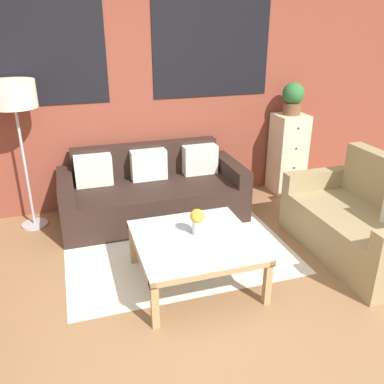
% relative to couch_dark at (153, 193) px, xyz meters
% --- Properties ---
extents(ground_plane, '(16.00, 16.00, 0.00)m').
position_rel_couch_dark_xyz_m(ground_plane, '(-0.10, -1.95, -0.29)').
color(ground_plane, '#8E6642').
extents(wall_back_brick, '(8.40, 0.09, 2.80)m').
position_rel_couch_dark_xyz_m(wall_back_brick, '(-0.10, 0.49, 1.12)').
color(wall_back_brick, brown).
rests_on(wall_back_brick, ground_plane).
extents(rug, '(2.15, 1.67, 0.00)m').
position_rel_couch_dark_xyz_m(rug, '(0.06, -0.76, -0.28)').
color(rug, silver).
rests_on(rug, ground_plane).
extents(couch_dark, '(2.01, 0.88, 0.78)m').
position_rel_couch_dark_xyz_m(couch_dark, '(0.00, 0.00, 0.00)').
color(couch_dark, black).
rests_on(couch_dark, ground_plane).
extents(settee_vintage, '(0.80, 1.47, 0.92)m').
position_rel_couch_dark_xyz_m(settee_vintage, '(1.72, -1.40, 0.03)').
color(settee_vintage, '#99845B').
rests_on(settee_vintage, ground_plane).
extents(coffee_table, '(0.98, 0.98, 0.42)m').
position_rel_couch_dark_xyz_m(coffee_table, '(0.06, -1.36, 0.08)').
color(coffee_table, silver).
rests_on(coffee_table, ground_plane).
extents(floor_lamp, '(0.44, 0.44, 1.56)m').
position_rel_couch_dark_xyz_m(floor_lamp, '(-1.30, 0.16, 1.09)').
color(floor_lamp, '#B2B2B7').
rests_on(floor_lamp, ground_plane).
extents(drawer_cabinet, '(0.38, 0.39, 1.01)m').
position_rel_couch_dark_xyz_m(drawer_cabinet, '(1.83, 0.22, 0.22)').
color(drawer_cabinet, beige).
rests_on(drawer_cabinet, ground_plane).
extents(potted_plant, '(0.26, 0.26, 0.39)m').
position_rel_couch_dark_xyz_m(potted_plant, '(1.83, 0.22, 0.93)').
color(potted_plant, brown).
rests_on(potted_plant, drawer_cabinet).
extents(flower_vase, '(0.12, 0.12, 0.23)m').
position_rel_couch_dark_xyz_m(flower_vase, '(0.10, -1.30, 0.27)').
color(flower_vase, silver).
rests_on(flower_vase, coffee_table).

